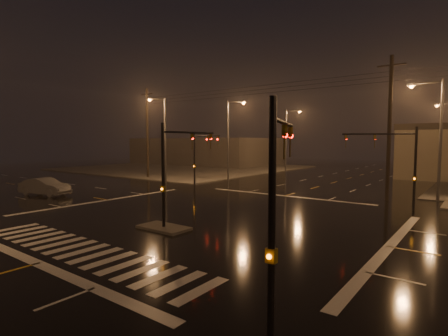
# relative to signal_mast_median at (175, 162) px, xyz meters

# --- Properties ---
(ground) EXTENTS (140.00, 140.00, 0.00)m
(ground) POSITION_rel_signal_mast_median_xyz_m (-0.00, 3.07, -3.75)
(ground) COLOR black
(ground) RESTS_ON ground
(sidewalk_nw) EXTENTS (36.00, 36.00, 0.12)m
(sidewalk_nw) POSITION_rel_signal_mast_median_xyz_m (-30.00, 33.07, -3.69)
(sidewalk_nw) COLOR #494741
(sidewalk_nw) RESTS_ON ground
(median_island) EXTENTS (3.00, 1.60, 0.15)m
(median_island) POSITION_rel_signal_mast_median_xyz_m (-0.00, -0.93, -3.68)
(median_island) COLOR #494741
(median_island) RESTS_ON ground
(crosswalk) EXTENTS (15.00, 2.60, 0.01)m
(crosswalk) POSITION_rel_signal_mast_median_xyz_m (-0.00, -5.93, -3.75)
(crosswalk) COLOR beige
(crosswalk) RESTS_ON ground
(stop_bar_near) EXTENTS (16.00, 0.50, 0.01)m
(stop_bar_near) POSITION_rel_signal_mast_median_xyz_m (-0.00, -7.93, -3.75)
(stop_bar_near) COLOR beige
(stop_bar_near) RESTS_ON ground
(stop_bar_far) EXTENTS (16.00, 0.50, 0.01)m
(stop_bar_far) POSITION_rel_signal_mast_median_xyz_m (-0.00, 14.07, -3.75)
(stop_bar_far) COLOR beige
(stop_bar_far) RESTS_ON ground
(commercial_block) EXTENTS (30.00, 18.00, 5.60)m
(commercial_block) POSITION_rel_signal_mast_median_xyz_m (-35.00, 45.07, -0.95)
(commercial_block) COLOR #443E3B
(commercial_block) RESTS_ON ground
(signal_mast_median) EXTENTS (0.25, 4.59, 6.00)m
(signal_mast_median) POSITION_rel_signal_mast_median_xyz_m (0.00, 0.00, 0.00)
(signal_mast_median) COLOR black
(signal_mast_median) RESTS_ON ground
(signal_mast_ne) EXTENTS (4.84, 1.86, 6.00)m
(signal_mast_ne) POSITION_rel_signal_mast_median_xyz_m (9.50, 13.21, 0.04)
(signal_mast_ne) COLOR black
(signal_mast_ne) RESTS_ON ground
(signal_mast_nw) EXTENTS (4.84, 1.86, 6.00)m
(signal_mast_nw) POSITION_rel_signal_mast_median_xyz_m (-9.50, 13.21, 0.04)
(signal_mast_nw) COLOR black
(signal_mast_nw) RESTS_ON ground
(signal_mast_se) EXTENTS (1.55, 3.87, 6.00)m
(signal_mast_se) POSITION_rel_signal_mast_median_xyz_m (10.23, -6.68, -0.04)
(signal_mast_se) COLOR black
(signal_mast_se) RESTS_ON ground
(streetlight_1) EXTENTS (2.77, 0.32, 10.00)m
(streetlight_1) POSITION_rel_signal_mast_median_xyz_m (-11.18, 21.07, 2.05)
(streetlight_1) COLOR #38383A
(streetlight_1) RESTS_ON ground
(streetlight_2) EXTENTS (2.77, 0.32, 10.00)m
(streetlight_2) POSITION_rel_signal_mast_median_xyz_m (-11.18, 37.07, 2.05)
(streetlight_2) COLOR #38383A
(streetlight_2) RESTS_ON ground
(streetlight_3) EXTENTS (2.77, 0.32, 10.00)m
(streetlight_3) POSITION_rel_signal_mast_median_xyz_m (11.18, 19.07, 2.05)
(streetlight_3) COLOR #38383A
(streetlight_3) RESTS_ON ground
(streetlight_5) EXTENTS (0.32, 2.77, 10.00)m
(streetlight_5) POSITION_rel_signal_mast_median_xyz_m (-16.00, 14.26, 2.05)
(streetlight_5) COLOR #38383A
(streetlight_5) RESTS_ON ground
(utility_pole_0) EXTENTS (2.20, 0.32, 12.00)m
(utility_pole_0) POSITION_rel_signal_mast_median_xyz_m (-22.00, 17.07, 2.38)
(utility_pole_0) COLOR black
(utility_pole_0) RESTS_ON ground
(utility_pole_1) EXTENTS (2.20, 0.32, 12.00)m
(utility_pole_1) POSITION_rel_signal_mast_median_xyz_m (8.00, 17.07, 2.38)
(utility_pole_1) COLOR black
(utility_pole_1) RESTS_ON ground
(car_crossing) EXTENTS (5.18, 3.00, 1.62)m
(car_crossing) POSITION_rel_signal_mast_median_xyz_m (-17.87, 1.17, -2.94)
(car_crossing) COLOR slate
(car_crossing) RESTS_ON ground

